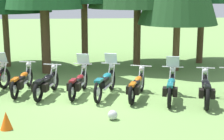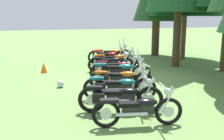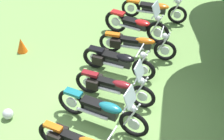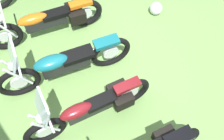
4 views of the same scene
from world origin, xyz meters
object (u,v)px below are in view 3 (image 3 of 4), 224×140
object	(u,v)px
motorcycle_4	(113,86)
motorcycle_5	(103,110)
motorcycle_3	(117,61)
dropped_helmet	(8,114)
motorcycle_1	(137,25)
motorcycle_2	(136,44)
traffic_cone	(21,45)
motorcycle_0	(155,9)

from	to	relation	value
motorcycle_4	motorcycle_5	size ratio (longest dim) A/B	0.93
motorcycle_3	motorcycle_5	world-z (taller)	motorcycle_5
motorcycle_4	motorcycle_5	xyz separation A→B (m)	(0.93, -0.18, 0.05)
motorcycle_3	dropped_helmet	distance (m)	3.28
motorcycle_1	motorcycle_5	distance (m)	3.97
motorcycle_2	motorcycle_3	size ratio (longest dim) A/B	1.10
motorcycle_3	traffic_cone	world-z (taller)	motorcycle_3
motorcycle_2	motorcycle_5	xyz separation A→B (m)	(2.91, -0.68, 0.06)
motorcycle_1	motorcycle_3	world-z (taller)	motorcycle_1
motorcycle_4	dropped_helmet	size ratio (longest dim) A/B	7.82
motorcycle_5	motorcycle_2	bearing A→B (deg)	97.78
motorcycle_4	traffic_cone	distance (m)	3.55
motorcycle_1	motorcycle_3	bearing A→B (deg)	-83.20
motorcycle_3	motorcycle_4	distance (m)	1.09
motorcycle_1	motorcycle_3	xyz separation A→B (m)	(1.89, -0.49, -0.03)
motorcycle_0	dropped_helmet	xyz separation A→B (m)	(5.05, -3.64, -0.31)
motorcycle_5	motorcycle_3	bearing A→B (deg)	105.60
motorcycle_0	dropped_helmet	world-z (taller)	motorcycle_0
motorcycle_0	motorcycle_5	distance (m)	5.21
motorcycle_3	dropped_helmet	xyz separation A→B (m)	(2.01, -2.57, -0.30)
motorcycle_3	motorcycle_0	bearing A→B (deg)	87.61
motorcycle_1	motorcycle_4	bearing A→B (deg)	-78.16
motorcycle_0	motorcycle_5	xyz separation A→B (m)	(5.06, -1.26, 0.05)
motorcycle_4	dropped_helmet	world-z (taller)	motorcycle_4
motorcycle_1	motorcycle_2	xyz separation A→B (m)	(1.01, -0.00, -0.04)
motorcycle_5	dropped_helmet	world-z (taller)	motorcycle_5
motorcycle_2	motorcycle_4	distance (m)	2.04
motorcycle_4	traffic_cone	xyz separation A→B (m)	(-1.89, -3.00, -0.21)
motorcycle_5	traffic_cone	bearing A→B (deg)	155.95
motorcycle_3	traffic_cone	bearing A→B (deg)	-177.73
motorcycle_0	motorcycle_1	bearing A→B (deg)	-105.68
motorcycle_2	dropped_helmet	distance (m)	4.23
motorcycle_1	motorcycle_5	bearing A→B (deg)	-78.43
motorcycle_0	motorcycle_1	distance (m)	1.28
motorcycle_1	dropped_helmet	distance (m)	4.98
motorcycle_4	motorcycle_5	distance (m)	0.95
dropped_helmet	motorcycle_5	bearing A→B (deg)	89.77
motorcycle_2	dropped_helmet	bearing A→B (deg)	-127.32
motorcycle_0	motorcycle_2	xyz separation A→B (m)	(2.15, -0.58, -0.02)
motorcycle_0	dropped_helmet	distance (m)	6.23
motorcycle_0	motorcycle_4	xyz separation A→B (m)	(4.13, -1.08, 0.00)
motorcycle_1	dropped_helmet	size ratio (longest dim) A/B	7.75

